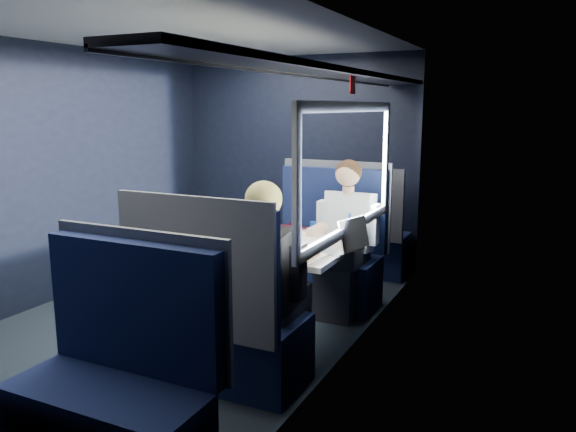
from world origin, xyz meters
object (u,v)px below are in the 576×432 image
at_px(laptop, 345,242).
at_px(cup, 362,231).
at_px(man, 345,231).
at_px(seat_row_back, 117,390).
at_px(seat_bay_near, 324,256).
at_px(woman, 268,273).
at_px(table, 304,255).
at_px(seat_row_front, 358,237).
at_px(bottle_small, 350,228).
at_px(seat_bay_far, 220,324).

height_order(laptop, cup, laptop).
bearing_deg(man, cup, -48.36).
bearing_deg(man, seat_row_back, -95.72).
bearing_deg(seat_bay_near, woman, -80.66).
bearing_deg(laptop, table, 175.52).
bearing_deg(seat_row_front, cup, -70.51).
relative_size(laptop, cup, 3.79).
height_order(woman, bottle_small, woman).
bearing_deg(seat_row_front, seat_bay_far, -90.00).
distance_m(woman, bottle_small, 1.06).
bearing_deg(seat_row_back, laptop, 73.86).
height_order(seat_bay_far, seat_row_front, seat_bay_far).
relative_size(table, woman, 0.76).
relative_size(seat_bay_near, woman, 0.95).
distance_m(seat_bay_near, laptop, 1.11).
bearing_deg(seat_bay_far, bottle_small, 70.67).
bearing_deg(seat_bay_far, table, 78.22).
distance_m(seat_row_back, laptop, 1.89).
relative_size(seat_row_back, cup, 11.76).
bearing_deg(seat_row_front, laptop, -74.29).
bearing_deg(seat_row_back, woman, 77.07).
bearing_deg(man, seat_bay_near, 146.13).
bearing_deg(seat_row_front, seat_bay_near, -90.62).
distance_m(seat_row_front, laptop, 1.93).
distance_m(seat_bay_far, bottle_small, 1.34).
xyz_separation_m(laptop, cup, (-0.03, 0.47, -0.02)).
relative_size(seat_row_front, seat_row_back, 1.00).
distance_m(man, laptop, 0.78).
relative_size(seat_row_back, bottle_small, 5.75).
bearing_deg(seat_row_back, seat_row_front, 90.00).
height_order(table, seat_row_front, seat_row_front).
relative_size(seat_bay_near, seat_row_back, 1.09).
relative_size(laptop, bottle_small, 1.85).
relative_size(seat_bay_far, seat_row_back, 1.09).
height_order(table, cup, cup).
bearing_deg(seat_bay_far, seat_bay_near, 90.32).
height_order(man, cup, man).
relative_size(woman, cup, 13.40).
bearing_deg(laptop, man, 109.91).
distance_m(seat_bay_far, seat_row_back, 0.92).
bearing_deg(woman, cup, 78.67).
relative_size(seat_row_back, woman, 0.88).
height_order(seat_bay_far, seat_row_back, seat_bay_far).
relative_size(seat_bay_near, seat_row_front, 1.09).
xyz_separation_m(table, seat_bay_far, (-0.18, -0.87, -0.25)).
height_order(seat_bay_far, man, man).
distance_m(seat_bay_far, laptop, 1.07).
distance_m(seat_row_back, cup, 2.32).
bearing_deg(cup, seat_row_front, 109.49).
bearing_deg(laptop, seat_row_back, -106.14).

